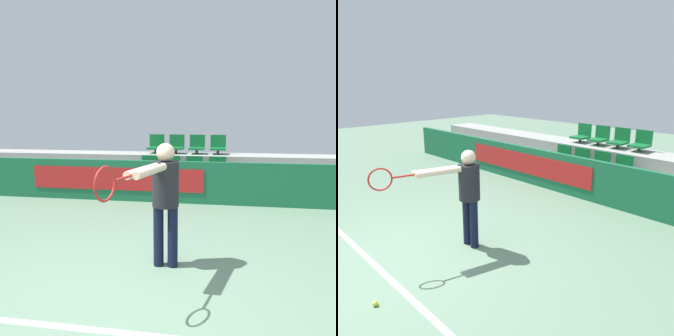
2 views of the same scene
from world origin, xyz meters
TOP-DOWN VIEW (x-y plane):
  - ground_plane at (0.00, 0.00)m, footprint 30.00×30.00m
  - court_baseline at (0.00, -0.38)m, footprint 4.85×0.08m
  - barrier_wall at (-0.03, 4.15)m, footprint 12.81×0.14m
  - bleacher_tier_front at (0.00, 4.69)m, footprint 12.41×0.92m
  - bleacher_tier_middle at (0.00, 5.61)m, footprint 12.41×0.92m
  - stadium_chair_0 at (-0.83, 4.81)m, footprint 0.40×0.45m
  - stadium_chair_1 at (-0.28, 4.81)m, footprint 0.40×0.45m
  - stadium_chair_2 at (0.28, 4.81)m, footprint 0.40×0.45m
  - stadium_chair_3 at (0.83, 4.81)m, footprint 0.40×0.45m
  - stadium_chair_4 at (-0.83, 5.73)m, footprint 0.40×0.45m
  - stadium_chair_5 at (-0.28, 5.73)m, footprint 0.40×0.45m
  - stadium_chair_6 at (0.28, 5.73)m, footprint 0.40×0.45m
  - stadium_chair_7 at (0.83, 5.73)m, footprint 0.40×0.45m
  - tennis_player at (0.21, 0.93)m, footprint 0.54×1.57m

SIDE VIEW (x-z plane):
  - ground_plane at x=0.00m, z-range 0.00..0.00m
  - court_baseline at x=0.00m, z-range 0.00..0.01m
  - bleacher_tier_front at x=0.00m, z-range 0.00..0.47m
  - barrier_wall at x=-0.03m, z-range 0.00..0.94m
  - bleacher_tier_middle at x=0.00m, z-range 0.00..0.94m
  - stadium_chair_0 at x=-0.83m, z-range 0.43..0.92m
  - stadium_chair_1 at x=-0.28m, z-range 0.43..0.92m
  - stadium_chair_2 at x=0.28m, z-range 0.43..0.92m
  - stadium_chair_3 at x=0.83m, z-range 0.43..0.92m
  - tennis_player at x=0.21m, z-range 0.19..1.77m
  - stadium_chair_4 at x=-0.83m, z-range 0.90..1.39m
  - stadium_chair_5 at x=-0.28m, z-range 0.90..1.39m
  - stadium_chair_6 at x=0.28m, z-range 0.90..1.39m
  - stadium_chair_7 at x=0.83m, z-range 0.90..1.39m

